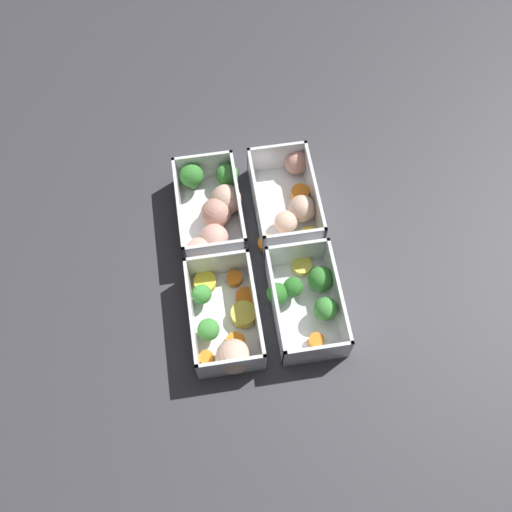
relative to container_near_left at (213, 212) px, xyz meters
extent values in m
plane|color=#38383D|center=(0.09, 0.06, -0.03)|extent=(4.00, 4.00, 0.00)
cube|color=white|center=(0.00, 0.00, -0.02)|extent=(0.16, 0.10, 0.00)
cube|color=white|center=(0.00, -0.05, 0.00)|extent=(0.16, 0.01, 0.06)
cube|color=white|center=(0.00, 0.04, 0.00)|extent=(0.16, 0.01, 0.06)
cube|color=white|center=(-0.08, 0.00, 0.00)|extent=(0.01, 0.10, 0.06)
cube|color=white|center=(0.08, 0.00, 0.00)|extent=(0.01, 0.10, 0.06)
sphere|color=#D19E8C|center=(0.07, -0.03, 0.00)|extent=(0.06, 0.06, 0.04)
cylinder|color=#49883F|center=(-0.07, -0.03, -0.01)|extent=(0.01, 0.01, 0.02)
sphere|color=#388433|center=(-0.07, -0.03, 0.01)|extent=(0.04, 0.04, 0.04)
cylinder|color=#519448|center=(-0.06, 0.03, -0.02)|extent=(0.01, 0.01, 0.01)
sphere|color=#42933D|center=(-0.06, 0.03, 0.00)|extent=(0.04, 0.04, 0.04)
sphere|color=tan|center=(0.00, 0.01, 0.00)|extent=(0.07, 0.07, 0.05)
sphere|color=beige|center=(-0.02, 0.02, 0.00)|extent=(0.07, 0.07, 0.05)
sphere|color=#D19E8C|center=(0.05, 0.00, 0.00)|extent=(0.06, 0.06, 0.05)
cube|color=white|center=(0.17, 0.00, -0.02)|extent=(0.16, 0.10, 0.00)
cube|color=white|center=(0.17, -0.05, 0.00)|extent=(0.16, 0.01, 0.06)
cube|color=white|center=(0.17, 0.04, 0.00)|extent=(0.16, 0.01, 0.06)
cube|color=white|center=(0.09, 0.00, 0.00)|extent=(0.01, 0.10, 0.06)
cube|color=white|center=(0.25, 0.00, 0.00)|extent=(0.01, 0.10, 0.06)
cylinder|color=#519448|center=(0.19, -0.03, -0.02)|extent=(0.01, 0.01, 0.01)
sphere|color=#42933D|center=(0.19, -0.03, 0.00)|extent=(0.03, 0.03, 0.03)
cylinder|color=orange|center=(0.21, 0.01, -0.02)|extent=(0.04, 0.04, 0.01)
cylinder|color=#DBC647|center=(0.17, 0.02, -0.01)|extent=(0.05, 0.05, 0.02)
cylinder|color=orange|center=(0.11, 0.02, -0.02)|extent=(0.03, 0.03, 0.01)
cylinder|color=orange|center=(0.23, -0.04, -0.02)|extent=(0.03, 0.03, 0.01)
cylinder|color=yellow|center=(0.11, -0.03, -0.02)|extent=(0.04, 0.04, 0.01)
sphere|color=beige|center=(0.24, 0.00, 0.00)|extent=(0.07, 0.07, 0.05)
cylinder|color=orange|center=(0.14, 0.03, -0.02)|extent=(0.04, 0.04, 0.01)
cylinder|color=#519448|center=(0.14, -0.03, -0.02)|extent=(0.01, 0.01, 0.01)
sphere|color=#42933D|center=(0.14, -0.03, 0.00)|extent=(0.03, 0.03, 0.03)
cube|color=white|center=(0.00, 0.12, -0.02)|extent=(0.16, 0.10, 0.00)
cube|color=white|center=(0.00, 0.07, 0.00)|extent=(0.16, 0.01, 0.06)
cube|color=white|center=(0.00, 0.16, 0.00)|extent=(0.16, 0.01, 0.06)
cube|color=white|center=(-0.08, 0.12, 0.00)|extent=(0.01, 0.10, 0.06)
cube|color=white|center=(0.08, 0.12, 0.00)|extent=(0.01, 0.10, 0.06)
sphere|color=beige|center=(0.02, 0.14, 0.00)|extent=(0.06, 0.06, 0.04)
sphere|color=beige|center=(0.03, 0.11, 0.00)|extent=(0.05, 0.05, 0.04)
cylinder|color=yellow|center=(0.06, 0.15, -0.02)|extent=(0.05, 0.05, 0.01)
cylinder|color=orange|center=(-0.02, 0.15, -0.01)|extent=(0.03, 0.03, 0.02)
cylinder|color=orange|center=(0.06, 0.08, -0.02)|extent=(0.04, 0.04, 0.01)
sphere|color=tan|center=(-0.07, 0.15, 0.00)|extent=(0.05, 0.05, 0.04)
cube|color=white|center=(0.17, 0.12, -0.02)|extent=(0.16, 0.10, 0.00)
cube|color=white|center=(0.17, 0.07, 0.00)|extent=(0.16, 0.01, 0.06)
cube|color=white|center=(0.17, 0.16, 0.00)|extent=(0.16, 0.01, 0.06)
cube|color=white|center=(0.09, 0.12, 0.00)|extent=(0.01, 0.10, 0.06)
cube|color=white|center=(0.25, 0.12, 0.00)|extent=(0.01, 0.10, 0.06)
cylinder|color=#DBC647|center=(0.11, 0.12, -0.02)|extent=(0.04, 0.04, 0.01)
cylinder|color=#519448|center=(0.19, 0.14, -0.01)|extent=(0.01, 0.01, 0.02)
sphere|color=#42933D|center=(0.19, 0.14, 0.01)|extent=(0.03, 0.03, 0.03)
cylinder|color=#407A37|center=(0.15, 0.10, -0.01)|extent=(0.01, 0.01, 0.02)
sphere|color=#2D7228|center=(0.15, 0.10, 0.01)|extent=(0.03, 0.03, 0.03)
cylinder|color=#49883F|center=(0.14, 0.14, -0.02)|extent=(0.01, 0.01, 0.01)
sphere|color=#388433|center=(0.14, 0.14, 0.00)|extent=(0.04, 0.04, 0.04)
cylinder|color=orange|center=(0.23, 0.12, -0.02)|extent=(0.03, 0.03, 0.01)
cylinder|color=#407A37|center=(0.15, 0.08, -0.02)|extent=(0.01, 0.01, 0.01)
sphere|color=#2D7228|center=(0.15, 0.08, 0.00)|extent=(0.03, 0.03, 0.03)
camera|label=1|loc=(0.48, 0.00, 0.82)|focal=42.00mm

